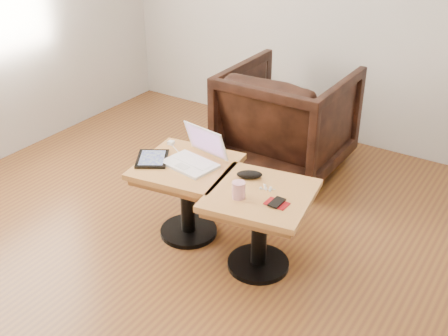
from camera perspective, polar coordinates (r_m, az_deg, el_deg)
The scene contains 11 objects.
room_shell at distance 2.40m, azimuth -2.62°, elevation 11.89°, with size 4.52×4.52×2.71m.
side_table_left at distance 3.35m, azimuth -3.79°, elevation -1.42°, with size 0.61×0.61×0.49m.
side_table_right at distance 3.07m, azimuth 3.68°, elevation -4.46°, with size 0.62×0.62×0.49m.
laptop at distance 3.28m, azimuth -2.94°, elevation 1.19°, with size 0.34×0.32×0.21m.
tablet at distance 3.35m, azimuth -7.30°, elevation 0.94°, with size 0.27×0.29×0.02m.
charging_adapter at distance 3.52m, azimuth -5.41°, elevation 2.57°, with size 0.04×0.04×0.02m, color white.
glasses_case at distance 3.12m, azimuth 2.60°, elevation -0.66°, with size 0.14×0.06×0.05m, color black.
striped_cup at distance 2.93m, azimuth 1.50°, elevation -2.25°, with size 0.07×0.07×0.09m, color #C74269.
earbuds_tangle at distance 3.03m, azimuth 4.32°, elevation -2.04°, with size 0.08×0.05×0.02m.
phone_on_sleeve at distance 2.91m, azimuth 5.38°, elevation -3.56°, with size 0.12×0.10×0.01m.
armchair at distance 4.15m, azimuth 6.44°, elevation 4.96°, with size 0.83×0.86×0.78m, color black.
Camera 1 is at (1.35, -1.87, 2.04)m, focal length 45.00 mm.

